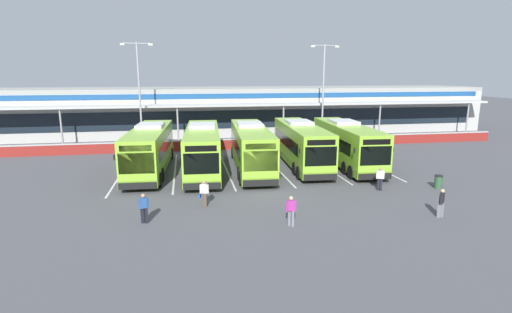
{
  "coord_description": "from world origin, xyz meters",
  "views": [
    {
      "loc": [
        -5.24,
        -25.29,
        7.75
      ],
      "look_at": [
        -0.1,
        3.0,
        1.6
      ],
      "focal_mm": 27.06,
      "sensor_mm": 36.0,
      "label": 1
    }
  ],
  "objects_px": {
    "coach_bus_leftmost": "(150,150)",
    "pedestrian_with_handbag": "(204,193)",
    "pedestrian_child": "(291,210)",
    "lamp_post_centre": "(323,87)",
    "coach_bus_left_centre": "(203,150)",
    "lamp_post_west": "(139,88)",
    "pedestrian_near_bin": "(442,202)",
    "litter_bin": "(438,182)",
    "coach_bus_centre": "(251,148)",
    "coach_bus_right_centre": "(301,145)",
    "pedestrian_approaching_bus": "(144,207)",
    "coach_bus_rightmost": "(346,145)",
    "pedestrian_in_dark_coat": "(380,178)"
  },
  "relations": [
    {
      "from": "coach_bus_leftmost",
      "to": "pedestrian_with_handbag",
      "type": "height_order",
      "value": "coach_bus_leftmost"
    },
    {
      "from": "coach_bus_left_centre",
      "to": "coach_bus_leftmost",
      "type": "bearing_deg",
      "value": 168.69
    },
    {
      "from": "lamp_post_west",
      "to": "lamp_post_centre",
      "type": "distance_m",
      "value": 20.14
    },
    {
      "from": "pedestrian_in_dark_coat",
      "to": "coach_bus_centre",
      "type": "bearing_deg",
      "value": 135.75
    },
    {
      "from": "coach_bus_leftmost",
      "to": "coach_bus_left_centre",
      "type": "bearing_deg",
      "value": -11.31
    },
    {
      "from": "coach_bus_rightmost",
      "to": "pedestrian_near_bin",
      "type": "bearing_deg",
      "value": -89.68
    },
    {
      "from": "pedestrian_in_dark_coat",
      "to": "pedestrian_near_bin",
      "type": "height_order",
      "value": "same"
    },
    {
      "from": "lamp_post_centre",
      "to": "coach_bus_rightmost",
      "type": "bearing_deg",
      "value": -99.26
    },
    {
      "from": "coach_bus_right_centre",
      "to": "pedestrian_with_handbag",
      "type": "xyz_separation_m",
      "value": [
        -8.76,
        -9.29,
        -0.93
      ]
    },
    {
      "from": "pedestrian_with_handbag",
      "to": "pedestrian_child",
      "type": "xyz_separation_m",
      "value": [
        4.28,
        -3.85,
        0.02
      ]
    },
    {
      "from": "pedestrian_child",
      "to": "pedestrian_approaching_bus",
      "type": "distance_m",
      "value": 7.74
    },
    {
      "from": "coach_bus_left_centre",
      "to": "coach_bus_rightmost",
      "type": "height_order",
      "value": "same"
    },
    {
      "from": "coach_bus_leftmost",
      "to": "litter_bin",
      "type": "xyz_separation_m",
      "value": [
        19.97,
        -8.48,
        -1.32
      ]
    },
    {
      "from": "lamp_post_west",
      "to": "lamp_post_centre",
      "type": "relative_size",
      "value": 1.0
    },
    {
      "from": "pedestrian_child",
      "to": "lamp_post_centre",
      "type": "xyz_separation_m",
      "value": [
        10.23,
        23.85,
        5.42
      ]
    },
    {
      "from": "coach_bus_leftmost",
      "to": "coach_bus_centre",
      "type": "bearing_deg",
      "value": -5.44
    },
    {
      "from": "pedestrian_approaching_bus",
      "to": "lamp_post_centre",
      "type": "relative_size",
      "value": 0.15
    },
    {
      "from": "pedestrian_near_bin",
      "to": "coach_bus_centre",
      "type": "bearing_deg",
      "value": 123.71
    },
    {
      "from": "pedestrian_near_bin",
      "to": "pedestrian_approaching_bus",
      "type": "bearing_deg",
      "value": 172.69
    },
    {
      "from": "pedestrian_with_handbag",
      "to": "coach_bus_left_centre",
      "type": "bearing_deg",
      "value": 87.78
    },
    {
      "from": "coach_bus_left_centre",
      "to": "coach_bus_right_centre",
      "type": "distance_m",
      "value": 8.46
    },
    {
      "from": "coach_bus_left_centre",
      "to": "lamp_post_west",
      "type": "relative_size",
      "value": 1.12
    },
    {
      "from": "coach_bus_left_centre",
      "to": "coach_bus_right_centre",
      "type": "xyz_separation_m",
      "value": [
        8.42,
        0.77,
        0.0
      ]
    },
    {
      "from": "pedestrian_with_handbag",
      "to": "lamp_post_centre",
      "type": "distance_m",
      "value": 25.3
    },
    {
      "from": "pedestrian_child",
      "to": "pedestrian_near_bin",
      "type": "xyz_separation_m",
      "value": [
        8.48,
        -0.26,
        0.0
      ]
    },
    {
      "from": "coach_bus_right_centre",
      "to": "lamp_post_west",
      "type": "bearing_deg",
      "value": 141.94
    },
    {
      "from": "pedestrian_child",
      "to": "pedestrian_near_bin",
      "type": "height_order",
      "value": "same"
    },
    {
      "from": "pedestrian_with_handbag",
      "to": "lamp_post_centre",
      "type": "height_order",
      "value": "lamp_post_centre"
    },
    {
      "from": "coach_bus_right_centre",
      "to": "pedestrian_with_handbag",
      "type": "bearing_deg",
      "value": -133.29
    },
    {
      "from": "coach_bus_rightmost",
      "to": "pedestrian_in_dark_coat",
      "type": "height_order",
      "value": "coach_bus_rightmost"
    },
    {
      "from": "coach_bus_right_centre",
      "to": "lamp_post_centre",
      "type": "xyz_separation_m",
      "value": [
        5.76,
        10.7,
        4.5
      ]
    },
    {
      "from": "pedestrian_in_dark_coat",
      "to": "pedestrian_near_bin",
      "type": "distance_m",
      "value": 5.35
    },
    {
      "from": "coach_bus_left_centre",
      "to": "litter_bin",
      "type": "relative_size",
      "value": 13.2
    },
    {
      "from": "lamp_post_centre",
      "to": "pedestrian_near_bin",
      "type": "bearing_deg",
      "value": -94.16
    },
    {
      "from": "lamp_post_centre",
      "to": "coach_bus_right_centre",
      "type": "bearing_deg",
      "value": -118.28
    },
    {
      "from": "coach_bus_centre",
      "to": "pedestrian_with_handbag",
      "type": "distance_m",
      "value": 9.64
    },
    {
      "from": "coach_bus_rightmost",
      "to": "pedestrian_approaching_bus",
      "type": "xyz_separation_m",
      "value": [
        -15.94,
        -10.85,
        -0.91
      ]
    },
    {
      "from": "pedestrian_approaching_bus",
      "to": "lamp_post_west",
      "type": "height_order",
      "value": "lamp_post_west"
    },
    {
      "from": "pedestrian_in_dark_coat",
      "to": "lamp_post_west",
      "type": "xyz_separation_m",
      "value": [
        -17.52,
        19.38,
        5.42
      ]
    },
    {
      "from": "pedestrian_child",
      "to": "lamp_post_centre",
      "type": "height_order",
      "value": "lamp_post_centre"
    },
    {
      "from": "pedestrian_near_bin",
      "to": "pedestrian_with_handbag",
      "type": "bearing_deg",
      "value": 162.14
    },
    {
      "from": "lamp_post_centre",
      "to": "litter_bin",
      "type": "xyz_separation_m",
      "value": [
        1.62,
        -19.11,
        -5.82
      ]
    },
    {
      "from": "coach_bus_leftmost",
      "to": "litter_bin",
      "type": "height_order",
      "value": "coach_bus_leftmost"
    },
    {
      "from": "coach_bus_leftmost",
      "to": "lamp_post_centre",
      "type": "relative_size",
      "value": 1.12
    },
    {
      "from": "coach_bus_leftmost",
      "to": "lamp_post_centre",
      "type": "xyz_separation_m",
      "value": [
        18.36,
        10.63,
        4.5
      ]
    },
    {
      "from": "coach_bus_leftmost",
      "to": "pedestrian_near_bin",
      "type": "distance_m",
      "value": 21.4
    },
    {
      "from": "coach_bus_centre",
      "to": "pedestrian_with_handbag",
      "type": "height_order",
      "value": "coach_bus_centre"
    },
    {
      "from": "pedestrian_with_handbag",
      "to": "pedestrian_near_bin",
      "type": "bearing_deg",
      "value": -17.86
    },
    {
      "from": "coach_bus_right_centre",
      "to": "pedestrian_approaching_bus",
      "type": "bearing_deg",
      "value": -136.62
    },
    {
      "from": "pedestrian_child",
      "to": "pedestrian_near_bin",
      "type": "relative_size",
      "value": 1.0
    }
  ]
}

